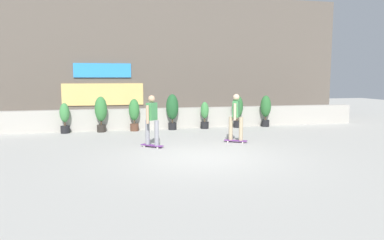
% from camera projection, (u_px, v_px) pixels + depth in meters
% --- Properties ---
extents(ground_plane, '(48.00, 48.00, 0.00)m').
position_uv_depth(ground_plane, '(204.00, 158.00, 10.19)').
color(ground_plane, '#B2AFA8').
extents(planter_wall, '(18.00, 0.40, 0.90)m').
position_uv_depth(planter_wall, '(169.00, 118.00, 15.94)').
color(planter_wall, '#B2ADA3').
rests_on(planter_wall, ground).
extents(building_backdrop, '(20.00, 2.08, 6.50)m').
position_uv_depth(building_backdrop, '(157.00, 59.00, 19.47)').
color(building_backdrop, '#60564C').
rests_on(building_backdrop, ground).
extents(potted_plant_0, '(0.38, 0.38, 1.23)m').
position_uv_depth(potted_plant_0, '(65.00, 117.00, 14.51)').
color(potted_plant_0, black).
rests_on(potted_plant_0, ground).
extents(potted_plant_1, '(0.50, 0.50, 1.48)m').
position_uv_depth(potted_plant_1, '(101.00, 112.00, 14.80)').
color(potted_plant_1, '#2D2823').
rests_on(potted_plant_1, ground).
extents(potted_plant_2, '(0.44, 0.44, 1.36)m').
position_uv_depth(potted_plant_2, '(134.00, 113.00, 15.12)').
color(potted_plant_2, brown).
rests_on(potted_plant_2, ground).
extents(potted_plant_3, '(0.53, 0.53, 1.54)m').
position_uv_depth(potted_plant_3, '(172.00, 109.00, 15.46)').
color(potted_plant_3, black).
rests_on(potted_plant_3, ground).
extents(potted_plant_4, '(0.36, 0.36, 1.18)m').
position_uv_depth(potted_plant_4, '(205.00, 115.00, 15.82)').
color(potted_plant_4, black).
rests_on(potted_plant_4, ground).
extents(potted_plant_5, '(0.49, 0.49, 1.45)m').
position_uv_depth(potted_plant_5, '(238.00, 109.00, 16.14)').
color(potted_plant_5, black).
rests_on(potted_plant_5, ground).
extents(potted_plant_6, '(0.48, 0.48, 1.43)m').
position_uv_depth(potted_plant_6, '(266.00, 109.00, 16.44)').
color(potted_plant_6, black).
rests_on(potted_plant_6, ground).
extents(skater_by_wall_right, '(0.73, 0.68, 1.70)m').
position_uv_depth(skater_by_wall_right, '(152.00, 119.00, 11.56)').
color(skater_by_wall_right, '#72338C').
rests_on(skater_by_wall_right, ground).
extents(skater_mid_plaza, '(0.79, 0.57, 1.70)m').
position_uv_depth(skater_mid_plaza, '(236.00, 116.00, 12.43)').
color(skater_mid_plaza, '#72338C').
rests_on(skater_mid_plaza, ground).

